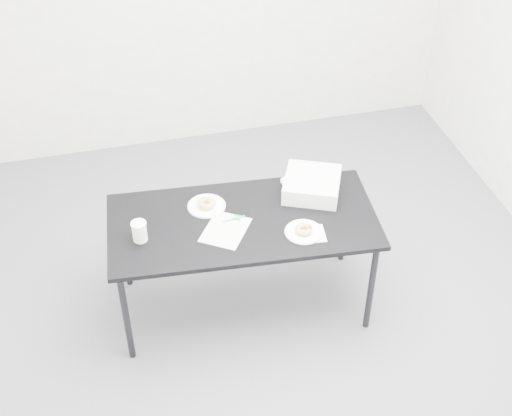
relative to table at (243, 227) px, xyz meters
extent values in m
plane|color=#505055|center=(0.07, -0.08, -0.64)|extent=(4.00, 4.00, 0.00)
cube|color=black|center=(0.00, 0.00, 0.04)|extent=(1.57, 0.83, 0.03)
cylinder|color=black|center=(-0.72, -0.24, -0.31)|extent=(0.04, 0.04, 0.66)
cylinder|color=black|center=(-0.67, 0.36, -0.31)|extent=(0.04, 0.04, 0.66)
cylinder|color=black|center=(0.67, -0.36, -0.31)|extent=(0.04, 0.04, 0.66)
cylinder|color=black|center=(0.72, 0.24, -0.31)|extent=(0.04, 0.04, 0.66)
cube|color=silver|center=(-0.11, -0.06, 0.05)|extent=(0.34, 0.35, 0.00)
cube|color=green|center=(-0.03, 0.02, 0.06)|extent=(0.06, 0.06, 0.00)
cylinder|color=#0D9481|center=(-0.05, 0.01, 0.06)|extent=(0.13, 0.03, 0.01)
cube|color=silver|center=(0.34, -0.21, 0.05)|extent=(0.16, 0.16, 0.00)
cylinder|color=white|center=(0.30, -0.19, 0.06)|extent=(0.21, 0.21, 0.01)
torus|color=gold|center=(0.30, -0.19, 0.08)|extent=(0.12, 0.12, 0.03)
cylinder|color=white|center=(-0.18, 0.17, 0.06)|extent=(0.22, 0.22, 0.01)
torus|color=gold|center=(-0.18, 0.17, 0.08)|extent=(0.12, 0.12, 0.03)
cylinder|color=white|center=(-0.58, -0.02, 0.11)|extent=(0.08, 0.08, 0.12)
cylinder|color=white|center=(0.35, 0.27, 0.06)|extent=(0.09, 0.09, 0.01)
cube|color=white|center=(0.45, 0.15, 0.11)|extent=(0.42, 0.42, 0.11)
camera|label=1|loc=(-0.67, -2.98, 2.67)|focal=50.00mm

